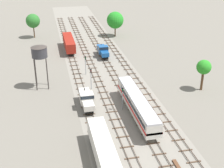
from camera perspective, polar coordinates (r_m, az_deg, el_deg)
The scene contains 18 objects.
ground_plane at distance 82.67m, azimuth -1.74°, elevation 2.35°, with size 480.00×480.00×0.00m, color slate.
ballast_bed at distance 82.67m, azimuth -1.74°, elevation 2.35°, with size 17.70×176.00×0.01m, color gray.
track_far_left at distance 82.65m, azimuth -6.54°, elevation 2.29°, with size 2.40×126.00×0.29m.
track_left at distance 83.17m, azimuth -3.42°, elevation 2.56°, with size 2.40×126.00×0.29m.
track_centre_left at distance 83.94m, azimuth -0.34°, elevation 2.82°, with size 2.40×126.00×0.29m.
track_centre at distance 84.95m, azimuth 2.68°, elevation 3.07°, with size 2.40×126.00×0.29m.
freight_boxcar_far_left_nearest at distance 49.15m, azimuth -1.61°, elevation -11.59°, with size 2.87×14.00×3.60m.
diesel_railcar_centre_left_near at distance 61.10m, azimuth 4.60°, elevation -3.61°, with size 2.96×20.50×3.80m.
shunter_loco_far_left_mid at distance 64.39m, azimuth -4.65°, elevation -2.62°, with size 2.74×8.46×3.10m.
shunter_loco_centre_left_midfar at distance 92.47m, azimuth -1.65°, elevation 6.17°, with size 2.74×8.46×3.10m.
freight_boxcar_far_left_far at distance 98.83m, azimuth -7.81°, elevation 7.45°, with size 2.87×14.00×3.60m.
water_tower at distance 72.21m, azimuth -13.05°, elevation 5.65°, with size 3.66×3.66×10.30m.
signal_post_nearest at distance 79.64m, azimuth -4.83°, elevation 3.88°, with size 0.28×0.47×5.07m.
signal_post_near at distance 71.55m, azimuth -3.83°, elevation 1.44°, with size 0.28×0.47×5.11m.
signal_post_mid at distance 62.57m, azimuth 1.89°, elevation -2.11°, with size 0.28×0.47×5.14m.
lineside_tree_1 at distance 111.93m, azimuth 0.58°, elevation 11.49°, with size 5.88×5.88×8.70m.
lineside_tree_2 at distance 113.45m, azimuth -14.15°, elevation 11.02°, with size 4.80×4.80×8.34m.
lineside_tree_3 at distance 73.14m, azimuth 16.30°, elevation 2.88°, with size 3.31×3.31×7.27m.
Camera 1 is at (-14.08, -19.06, 31.65)m, focal length 50.44 mm.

